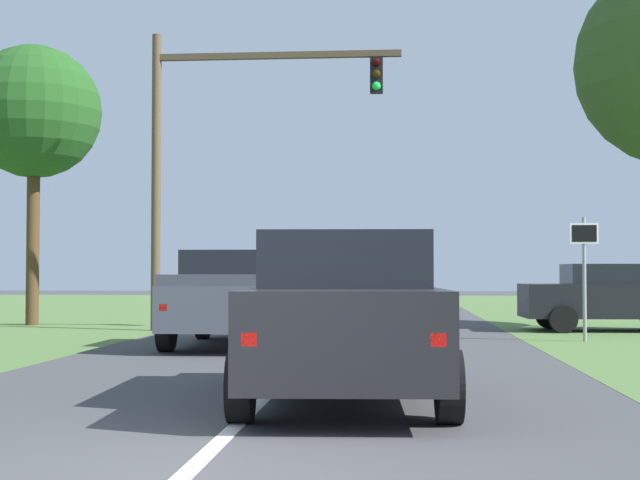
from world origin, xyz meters
name	(u,v)px	position (x,y,z in m)	size (l,w,h in m)	color
ground_plane	(306,359)	(0.00, 9.01, 0.00)	(120.00, 120.00, 0.00)	#424244
red_suv_near	(346,313)	(0.96, 3.79, 1.01)	(2.45, 5.01, 1.91)	black
pickup_truck_lead	(236,297)	(-1.70, 11.82, 0.97)	(2.38, 5.56, 1.91)	#4C515B
traffic_light	(218,137)	(-2.98, 16.55, 4.93)	(6.38, 0.40, 7.59)	brown
keep_moving_sign	(584,262)	(5.55, 13.53, 1.70)	(0.60, 0.09, 2.66)	gray
crossing_suv_far	(612,295)	(6.95, 17.29, 0.90)	(4.39, 2.20, 1.69)	black
extra_tree_1	(34,113)	(-8.65, 18.70, 5.98)	(3.75, 3.75, 7.90)	#4C351E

